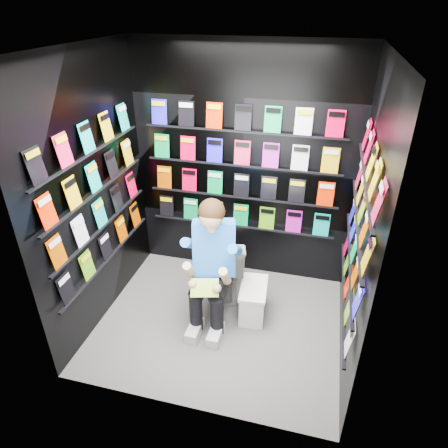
# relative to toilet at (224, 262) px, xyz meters

# --- Properties ---
(floor) EXTENTS (2.40, 2.40, 0.00)m
(floor) POSITION_rel_toilet_xyz_m (0.09, -0.55, -0.37)
(floor) COLOR #5A5A58
(floor) RESTS_ON ground
(ceiling) EXTENTS (2.40, 2.40, 0.00)m
(ceiling) POSITION_rel_toilet_xyz_m (0.09, -0.55, 2.23)
(ceiling) COLOR white
(ceiling) RESTS_ON floor
(wall_back) EXTENTS (2.40, 0.04, 2.60)m
(wall_back) POSITION_rel_toilet_xyz_m (0.09, 0.45, 0.93)
(wall_back) COLOR black
(wall_back) RESTS_ON floor
(wall_front) EXTENTS (2.40, 0.04, 2.60)m
(wall_front) POSITION_rel_toilet_xyz_m (0.09, -1.55, 0.93)
(wall_front) COLOR black
(wall_front) RESTS_ON floor
(wall_left) EXTENTS (0.04, 2.00, 2.60)m
(wall_left) POSITION_rel_toilet_xyz_m (-1.11, -0.55, 0.93)
(wall_left) COLOR black
(wall_left) RESTS_ON floor
(wall_right) EXTENTS (0.04, 2.00, 2.60)m
(wall_right) POSITION_rel_toilet_xyz_m (1.29, -0.55, 0.93)
(wall_right) COLOR black
(wall_right) RESTS_ON floor
(comics_back) EXTENTS (2.10, 0.06, 1.37)m
(comics_back) POSITION_rel_toilet_xyz_m (0.09, 0.42, 0.94)
(comics_back) COLOR #D61C50
(comics_back) RESTS_ON wall_back
(comics_left) EXTENTS (0.06, 1.70, 1.37)m
(comics_left) POSITION_rel_toilet_xyz_m (-1.08, -0.55, 0.94)
(comics_left) COLOR #D61C50
(comics_left) RESTS_ON wall_left
(comics_right) EXTENTS (0.06, 1.70, 1.37)m
(comics_right) POSITION_rel_toilet_xyz_m (1.26, -0.55, 0.94)
(comics_right) COLOR #D61C50
(comics_right) RESTS_ON wall_right
(toilet) EXTENTS (0.60, 0.83, 0.73)m
(toilet) POSITION_rel_toilet_xyz_m (0.00, 0.00, 0.00)
(toilet) COLOR white
(toilet) RESTS_ON floor
(longbox) EXTENTS (0.28, 0.46, 0.33)m
(longbox) POSITION_rel_toilet_xyz_m (0.39, -0.33, -0.20)
(longbox) COLOR white
(longbox) RESTS_ON floor
(longbox_lid) EXTENTS (0.30, 0.48, 0.03)m
(longbox_lid) POSITION_rel_toilet_xyz_m (0.39, -0.33, -0.02)
(longbox_lid) COLOR white
(longbox_lid) RESTS_ON longbox
(reader) EXTENTS (0.75, 0.93, 1.49)m
(reader) POSITION_rel_toilet_xyz_m (0.00, -0.38, 0.43)
(reader) COLOR blue
(reader) RESTS_ON toilet
(held_comic) EXTENTS (0.29, 0.21, 0.11)m
(held_comic) POSITION_rel_toilet_xyz_m (-0.00, -0.73, 0.21)
(held_comic) COLOR green
(held_comic) RESTS_ON reader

